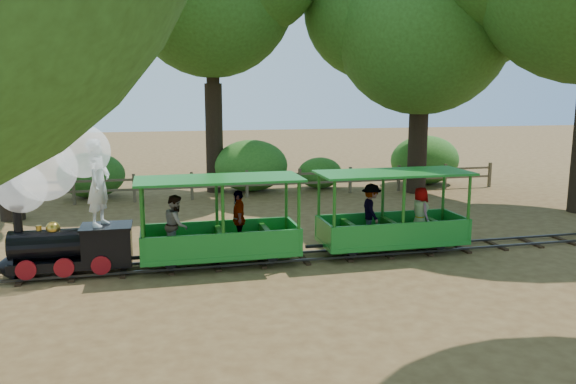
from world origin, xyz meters
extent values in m
plane|color=olive|center=(0.00, 0.00, 0.00)|extent=(90.00, 90.00, 0.00)
cube|color=#3F3D3A|center=(0.00, -0.30, 0.08)|extent=(22.00, 0.05, 0.05)
cube|color=#3F3D3A|center=(0.00, 0.30, 0.08)|extent=(22.00, 0.05, 0.05)
cube|color=#382314|center=(0.00, 0.00, 0.03)|extent=(0.12, 1.00, 0.05)
cube|color=#382314|center=(-5.00, 0.00, 0.03)|extent=(0.12, 1.00, 0.05)
cube|color=#382314|center=(5.00, 0.00, 0.03)|extent=(0.12, 1.00, 0.05)
cube|color=black|center=(-6.02, 0.00, 0.30)|extent=(2.43, 0.77, 0.20)
cylinder|color=black|center=(-6.40, 0.00, 0.71)|extent=(1.55, 0.62, 0.62)
cylinder|color=black|center=(-7.01, 0.00, 1.26)|extent=(0.18, 0.18, 0.49)
sphere|color=gold|center=(-6.35, 0.00, 1.04)|extent=(0.29, 0.29, 0.29)
cylinder|color=gold|center=(-6.62, 0.00, 1.06)|extent=(0.11, 0.11, 0.11)
cube|color=black|center=(-5.30, 0.00, 0.70)|extent=(0.99, 0.77, 0.61)
cube|color=black|center=(-5.30, 0.00, 1.03)|extent=(1.05, 0.84, 0.04)
cone|color=black|center=(-7.34, 0.00, 0.28)|extent=(0.50, 0.71, 0.71)
cylinder|color=gold|center=(-7.21, 0.00, 0.82)|extent=(0.11, 0.15, 0.15)
cylinder|color=maroon|center=(-6.84, -0.40, 0.30)|extent=(0.40, 0.07, 0.40)
cylinder|color=maroon|center=(-6.84, 0.40, 0.30)|extent=(0.40, 0.07, 0.40)
cylinder|color=maroon|center=(-6.13, -0.40, 0.30)|extent=(0.40, 0.07, 0.40)
cylinder|color=maroon|center=(-6.13, 0.40, 0.30)|extent=(0.40, 0.07, 0.40)
cylinder|color=maroon|center=(-5.41, -0.40, 0.30)|extent=(0.40, 0.07, 0.40)
cylinder|color=maroon|center=(-5.41, 0.40, 0.30)|extent=(0.40, 0.07, 0.40)
sphere|color=white|center=(-6.90, 0.05, 1.89)|extent=(0.99, 0.99, 0.99)
sphere|color=white|center=(-6.46, 0.10, 2.27)|extent=(1.32, 1.32, 1.32)
sphere|color=white|center=(-5.68, 0.15, 2.61)|extent=(1.10, 1.10, 1.10)
imported|color=white|center=(-5.40, -0.01, 1.96)|extent=(0.64, 0.77, 1.82)
cube|color=#1A7924|center=(-2.90, 0.00, 0.32)|extent=(3.45, 1.32, 0.10)
cube|color=#1E6316|center=(-2.90, 0.00, 0.20)|extent=(3.11, 0.51, 0.14)
cube|color=#1A7924|center=(-2.90, -0.62, 0.63)|extent=(3.45, 0.06, 0.51)
cube|color=#1A7924|center=(-2.90, 0.62, 0.63)|extent=(3.45, 0.06, 0.51)
cube|color=#1A7924|center=(-2.90, 0.00, 1.95)|extent=(3.60, 1.47, 0.05)
cylinder|color=#1E6316|center=(-4.55, -0.60, 1.14)|extent=(0.07, 0.07, 1.62)
cylinder|color=#1E6316|center=(-4.55, 0.60, 1.14)|extent=(0.07, 0.07, 1.62)
cylinder|color=#1E6316|center=(-1.26, -0.60, 1.14)|extent=(0.07, 0.07, 1.62)
cylinder|color=#1E6316|center=(-1.26, 0.60, 1.14)|extent=(0.07, 0.07, 1.62)
cube|color=#1E6316|center=(-3.94, 0.00, 0.58)|extent=(0.12, 1.12, 0.41)
cube|color=#1E6316|center=(-2.90, 0.00, 0.58)|extent=(0.12, 1.12, 0.41)
cube|color=#1E6316|center=(-1.87, 0.00, 0.58)|extent=(0.12, 1.12, 0.41)
cylinder|color=black|center=(-4.01, -0.35, 0.24)|extent=(0.28, 0.06, 0.28)
cylinder|color=black|center=(-4.01, 0.35, 0.24)|extent=(0.28, 0.06, 0.28)
cylinder|color=black|center=(-1.80, -0.35, 0.24)|extent=(0.28, 0.06, 0.28)
cylinder|color=black|center=(-1.80, 0.35, 0.24)|extent=(0.28, 0.06, 0.28)
imported|color=gray|center=(-3.86, -0.14, 1.02)|extent=(0.56, 0.68, 1.29)
imported|color=gray|center=(-2.47, 0.11, 1.02)|extent=(0.38, 0.78, 1.29)
cube|color=#1A7924|center=(1.19, 0.00, 0.32)|extent=(3.45, 1.32, 0.10)
cube|color=#1E6316|center=(1.19, 0.00, 0.20)|extent=(3.11, 0.51, 0.14)
cube|color=#1A7924|center=(1.19, -0.62, 0.63)|extent=(3.45, 0.06, 0.51)
cube|color=#1A7924|center=(1.19, 0.62, 0.63)|extent=(3.45, 0.06, 0.51)
cube|color=#1A7924|center=(1.19, 0.00, 1.95)|extent=(3.60, 1.47, 0.05)
cylinder|color=#1E6316|center=(-0.45, -0.60, 1.14)|extent=(0.07, 0.07, 1.62)
cylinder|color=#1E6316|center=(-0.45, 0.60, 1.14)|extent=(0.07, 0.07, 1.62)
cylinder|color=#1E6316|center=(2.84, -0.60, 1.14)|extent=(0.07, 0.07, 1.62)
cylinder|color=#1E6316|center=(2.84, 0.60, 1.14)|extent=(0.07, 0.07, 1.62)
cube|color=#1E6316|center=(0.16, 0.00, 0.58)|extent=(0.12, 1.12, 0.41)
cube|color=#1E6316|center=(1.19, 0.00, 0.58)|extent=(0.12, 1.12, 0.41)
cube|color=#1E6316|center=(2.23, 0.00, 0.58)|extent=(0.12, 1.12, 0.41)
cylinder|color=black|center=(0.09, -0.35, 0.24)|extent=(0.28, 0.06, 0.28)
cylinder|color=black|center=(0.09, 0.35, 0.24)|extent=(0.28, 0.06, 0.28)
cylinder|color=black|center=(2.30, -0.35, 0.24)|extent=(0.28, 0.06, 0.28)
cylinder|color=black|center=(2.30, 0.35, 0.24)|extent=(0.28, 0.06, 0.28)
imported|color=gray|center=(0.77, 0.28, 1.02)|extent=(0.56, 0.87, 1.28)
imported|color=gray|center=(1.87, -0.09, 0.98)|extent=(0.43, 0.62, 1.22)
cylinder|color=#2D2116|center=(-8.50, 6.00, 1.99)|extent=(0.70, 0.70, 3.97)
cylinder|color=#2D2116|center=(-2.00, 9.50, 2.07)|extent=(0.66, 0.66, 4.14)
cylinder|color=#2D2116|center=(-2.00, 9.50, 5.32)|extent=(0.50, 0.50, 2.37)
cylinder|color=#2D2116|center=(5.50, 7.50, 1.68)|extent=(0.72, 0.72, 3.35)
cylinder|color=#2D2116|center=(5.50, 7.50, 4.31)|extent=(0.54, 0.54, 1.92)
sphere|color=#2B4E18|center=(5.50, 7.50, 6.25)|extent=(6.57, 6.57, 6.57)
sphere|color=#2B4E18|center=(4.02, 8.65, 6.91)|extent=(5.26, 5.26, 5.26)
cube|color=brown|center=(-9.00, 8.00, 0.50)|extent=(0.10, 0.10, 1.00)
cube|color=brown|center=(-7.00, 8.00, 0.50)|extent=(0.10, 0.10, 1.00)
cube|color=brown|center=(-5.00, 8.00, 0.50)|extent=(0.10, 0.10, 1.00)
cube|color=brown|center=(-3.00, 8.00, 0.50)|extent=(0.10, 0.10, 1.00)
cube|color=brown|center=(-1.00, 8.00, 0.50)|extent=(0.10, 0.10, 1.00)
cube|color=brown|center=(1.00, 8.00, 0.50)|extent=(0.10, 0.10, 1.00)
cube|color=brown|center=(3.00, 8.00, 0.50)|extent=(0.10, 0.10, 1.00)
cube|color=brown|center=(5.00, 8.00, 0.50)|extent=(0.10, 0.10, 1.00)
cube|color=brown|center=(7.00, 8.00, 0.50)|extent=(0.10, 0.10, 1.00)
cube|color=brown|center=(9.00, 8.00, 0.50)|extent=(0.10, 0.10, 1.00)
cube|color=brown|center=(0.00, 8.00, 0.80)|extent=(18.00, 0.06, 0.08)
cube|color=brown|center=(0.00, 8.00, 0.45)|extent=(18.00, 0.06, 0.08)
ellipsoid|color=#2D6B1E|center=(-6.54, 9.30, 0.83)|extent=(2.41, 1.85, 1.67)
ellipsoid|color=#2D6B1E|center=(-0.62, 9.30, 1.00)|extent=(2.89, 2.22, 2.00)
ellipsoid|color=#2D6B1E|center=(2.17, 9.30, 0.62)|extent=(1.79, 1.38, 1.24)
ellipsoid|color=#2D6B1E|center=(6.76, 9.30, 1.02)|extent=(2.94, 2.26, 2.03)
camera|label=1|loc=(-4.23, -12.08, 3.81)|focal=35.00mm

